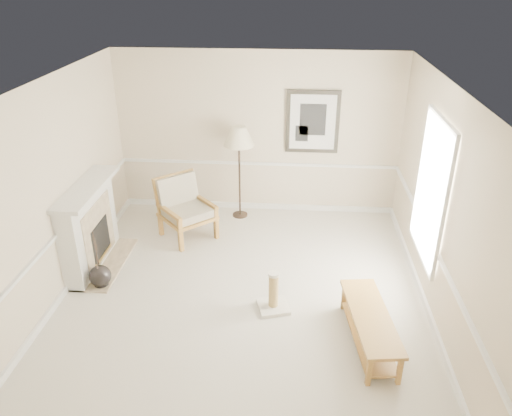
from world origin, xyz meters
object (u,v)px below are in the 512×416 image
(bench, at_px, (370,324))
(scratching_post, at_px, (273,297))
(armchair, at_px, (183,205))
(floor_lamp, at_px, (239,139))
(floor_vase, at_px, (100,276))

(bench, xyz_separation_m, scratching_post, (-1.18, 0.58, -0.10))
(armchair, bearing_deg, bench, -84.33)
(scratching_post, bearing_deg, floor_lamp, 105.36)
(bench, height_order, scratching_post, scratching_post)
(floor_vase, xyz_separation_m, scratching_post, (2.48, -0.31, 0.01))
(bench, bearing_deg, floor_lamp, 120.46)
(floor_lamp, bearing_deg, scratching_post, -74.64)
(floor_lamp, distance_m, scratching_post, 3.07)
(armchair, relative_size, scratching_post, 2.00)
(floor_lamp, xyz_separation_m, scratching_post, (0.74, -2.69, -1.29))
(armchair, bearing_deg, floor_vase, -160.67)
(floor_vase, distance_m, armchair, 1.89)
(floor_vase, xyz_separation_m, armchair, (0.88, 1.62, 0.38))
(floor_lamp, relative_size, bench, 1.11)
(floor_vase, xyz_separation_m, floor_lamp, (1.74, 2.38, 1.30))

